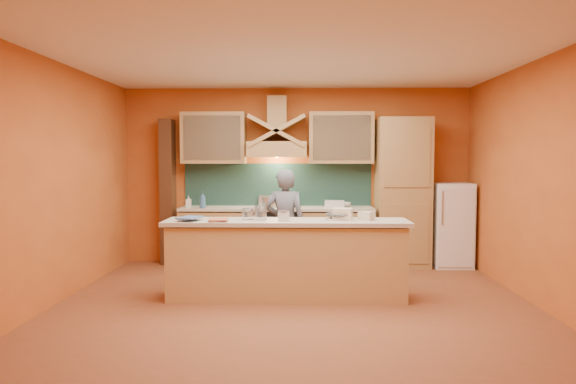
{
  "coord_description": "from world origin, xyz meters",
  "views": [
    {
      "loc": [
        0.06,
        -5.77,
        1.67
      ],
      "look_at": [
        -0.1,
        0.9,
        1.24
      ],
      "focal_mm": 32.0,
      "sensor_mm": 36.0,
      "label": 1
    }
  ],
  "objects_px": {
    "person": "(285,224)",
    "kitchen_scale": "(284,216)",
    "stove": "(277,237)",
    "mixing_bowl": "(339,216)",
    "fridge": "(451,225)"
  },
  "relations": [
    {
      "from": "person",
      "to": "fridge",
      "type": "bearing_deg",
      "value": -152.55
    },
    {
      "from": "stove",
      "to": "kitchen_scale",
      "type": "bearing_deg",
      "value": -85.14
    },
    {
      "from": "fridge",
      "to": "person",
      "type": "height_order",
      "value": "person"
    },
    {
      "from": "person",
      "to": "kitchen_scale",
      "type": "distance_m",
      "value": 1.08
    },
    {
      "from": "person",
      "to": "mixing_bowl",
      "type": "distance_m",
      "value": 1.13
    },
    {
      "from": "stove",
      "to": "mixing_bowl",
      "type": "height_order",
      "value": "mixing_bowl"
    },
    {
      "from": "stove",
      "to": "fridge",
      "type": "height_order",
      "value": "fridge"
    },
    {
      "from": "kitchen_scale",
      "to": "mixing_bowl",
      "type": "xyz_separation_m",
      "value": [
        0.66,
        0.17,
        -0.01
      ]
    },
    {
      "from": "mixing_bowl",
      "to": "kitchen_scale",
      "type": "bearing_deg",
      "value": -165.95
    },
    {
      "from": "stove",
      "to": "mixing_bowl",
      "type": "xyz_separation_m",
      "value": [
        0.83,
        -1.83,
        0.53
      ]
    },
    {
      "from": "fridge",
      "to": "mixing_bowl",
      "type": "relative_size",
      "value": 4.11
    },
    {
      "from": "fridge",
      "to": "person",
      "type": "relative_size",
      "value": 0.84
    },
    {
      "from": "fridge",
      "to": "person",
      "type": "distance_m",
      "value": 2.72
    },
    {
      "from": "stove",
      "to": "person",
      "type": "distance_m",
      "value": 1.0
    },
    {
      "from": "kitchen_scale",
      "to": "fridge",
      "type": "bearing_deg",
      "value": 39.67
    }
  ]
}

